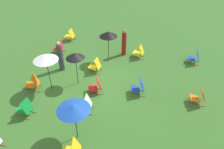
% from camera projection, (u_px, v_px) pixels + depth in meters
% --- Properties ---
extents(ground_plane, '(40.00, 40.00, 0.00)m').
position_uv_depth(ground_plane, '(90.00, 81.00, 11.05)').
color(ground_plane, '#386B28').
extents(deckchair_0, '(0.48, 0.76, 0.83)m').
position_uv_depth(deckchair_0, '(139.00, 87.00, 10.02)').
color(deckchair_0, olive).
rests_on(deckchair_0, ground).
extents(deckchair_1, '(0.50, 0.77, 0.83)m').
position_uv_depth(deckchair_1, '(85.00, 105.00, 9.07)').
color(deckchair_1, olive).
rests_on(deckchair_1, ground).
extents(deckchair_2, '(0.49, 0.77, 0.83)m').
position_uv_depth(deckchair_2, '(199.00, 97.00, 9.46)').
color(deckchair_2, olive).
rests_on(deckchair_2, ground).
extents(deckchair_3, '(0.62, 0.84, 0.83)m').
position_uv_depth(deckchair_3, '(70.00, 36.00, 14.66)').
color(deckchair_3, olive).
rests_on(deckchair_3, ground).
extents(deckchair_4, '(0.60, 0.83, 0.83)m').
position_uv_depth(deckchair_4, '(95.00, 66.00, 11.53)').
color(deckchair_4, olive).
rests_on(deckchair_4, ground).
extents(deckchair_5, '(0.68, 0.87, 0.83)m').
position_uv_depth(deckchair_5, '(96.00, 86.00, 10.10)').
color(deckchair_5, olive).
rests_on(deckchair_5, ground).
extents(deckchair_6, '(0.67, 0.86, 0.83)m').
position_uv_depth(deckchair_6, '(139.00, 52.00, 12.78)').
color(deckchair_6, olive).
rests_on(deckchair_6, ground).
extents(deckchair_7, '(0.65, 0.86, 0.83)m').
position_uv_depth(deckchair_7, '(25.00, 108.00, 8.88)').
color(deckchair_7, olive).
rests_on(deckchair_7, ground).
extents(deckchair_8, '(0.66, 0.86, 0.83)m').
position_uv_depth(deckchair_8, '(195.00, 57.00, 12.26)').
color(deckchair_8, olive).
rests_on(deckchair_8, ground).
extents(deckchair_9, '(0.60, 0.83, 0.83)m').
position_uv_depth(deckchair_9, '(33.00, 83.00, 10.28)').
color(deckchair_9, olive).
rests_on(deckchair_9, ground).
extents(deckchair_11, '(0.50, 0.78, 0.83)m').
position_uv_depth(deckchair_11, '(59.00, 48.00, 13.24)').
color(deckchair_11, olive).
rests_on(deckchair_11, ground).
extents(umbrella_0, '(1.22, 1.22, 1.71)m').
position_uv_depth(umbrella_0, '(73.00, 108.00, 7.21)').
color(umbrella_0, black).
rests_on(umbrella_0, ground).
extents(umbrella_1, '(1.15, 1.15, 1.92)m').
position_uv_depth(umbrella_1, '(45.00, 58.00, 9.46)').
color(umbrella_1, black).
rests_on(umbrella_1, ground).
extents(umbrella_2, '(1.04, 1.04, 1.91)m').
position_uv_depth(umbrella_2, '(108.00, 34.00, 11.64)').
color(umbrella_2, black).
rests_on(umbrella_2, ground).
extents(umbrella_3, '(0.92, 0.92, 1.82)m').
position_uv_depth(umbrella_3, '(75.00, 56.00, 9.91)').
color(umbrella_3, black).
rests_on(umbrella_3, ground).
extents(person_0, '(0.33, 0.33, 1.76)m').
position_uv_depth(person_0, '(60.00, 57.00, 11.42)').
color(person_0, '#333847').
rests_on(person_0, ground).
extents(person_1, '(0.40, 0.40, 1.69)m').
position_uv_depth(person_1, '(124.00, 43.00, 12.79)').
color(person_1, maroon).
rests_on(person_1, ground).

